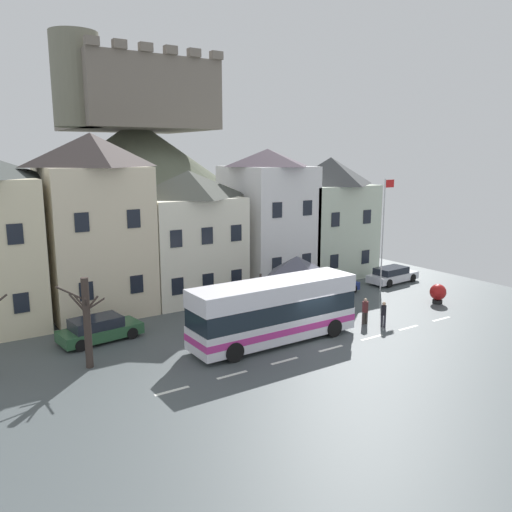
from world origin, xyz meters
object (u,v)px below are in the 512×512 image
at_px(townhouse_03, 267,217).
at_px(public_bench, 271,297).
at_px(townhouse_02, 190,236).
at_px(harbour_buoy, 438,293).
at_px(transit_bus, 274,312).
at_px(pedestrian_00, 320,299).
at_px(hilltop_castle, 138,181).
at_px(townhouse_01, 95,225).
at_px(parked_car_00, 392,275).
at_px(parked_car_01, 332,285).
at_px(flagpole, 384,228).
at_px(bare_tree_01, 87,321).
at_px(pedestrian_03, 365,310).
at_px(parked_car_02, 99,329).
at_px(townhouse_04, 329,217).
at_px(pedestrian_01, 384,313).
at_px(bus_shelter, 297,266).
at_px(pedestrian_02, 350,297).

xyz_separation_m(townhouse_03, public_bench, (-3.09, -5.03, -4.72)).
height_order(townhouse_02, harbour_buoy, townhouse_02).
relative_size(transit_bus, pedestrian_00, 5.87).
distance_m(hilltop_castle, harbour_buoy, 32.18).
height_order(townhouse_01, parked_car_00, townhouse_01).
relative_size(townhouse_01, parked_car_01, 2.70).
relative_size(flagpole, bare_tree_01, 1.88).
bearing_deg(pedestrian_03, parked_car_01, 64.49).
distance_m(hilltop_castle, parked_car_02, 27.96).
height_order(townhouse_03, parked_car_00, townhouse_03).
bearing_deg(townhouse_02, flagpole, -24.88).
xyz_separation_m(townhouse_01, harbour_buoy, (19.80, -10.67, -4.89)).
bearing_deg(townhouse_03, townhouse_04, -5.96).
distance_m(parked_car_02, harbour_buoy, 22.10).
bearing_deg(parked_car_01, townhouse_01, -21.59).
xyz_separation_m(hilltop_castle, parked_car_00, (11.56, -24.25, -6.61)).
distance_m(parked_car_02, pedestrian_01, 16.18).
bearing_deg(pedestrian_01, parked_car_02, 154.93).
xyz_separation_m(townhouse_03, pedestrian_01, (-0.33, -12.55, -4.35)).
distance_m(flagpole, harbour_buoy, 6.10).
xyz_separation_m(townhouse_01, transit_bus, (6.25, -10.58, -3.94)).
xyz_separation_m(townhouse_02, transit_bus, (-0.17, -10.43, -2.76)).
bearing_deg(townhouse_03, bus_shelter, -110.86).
relative_size(transit_bus, public_bench, 5.63).
height_order(hilltop_castle, parked_car_01, hilltop_castle).
relative_size(townhouse_03, parked_car_00, 2.28).
height_order(townhouse_03, pedestrian_03, townhouse_03).
height_order(parked_car_02, pedestrian_03, pedestrian_03).
bearing_deg(parked_car_00, transit_bus, -163.98).
distance_m(pedestrian_00, pedestrian_02, 2.17).
xyz_separation_m(bus_shelter, pedestrian_02, (3.13, -1.69, -2.11)).
distance_m(townhouse_02, flagpole, 14.10).
bearing_deg(pedestrian_00, public_bench, 110.08).
height_order(pedestrian_00, flagpole, flagpole).
bearing_deg(parked_car_00, pedestrian_03, -150.10).
relative_size(townhouse_01, townhouse_04, 1.16).
height_order(parked_car_01, pedestrian_03, pedestrian_03).
bearing_deg(public_bench, flagpole, -9.68).
bearing_deg(townhouse_04, bare_tree_01, -159.34).
distance_m(hilltop_castle, pedestrian_03, 31.16).
bearing_deg(transit_bus, pedestrian_01, -12.76).
xyz_separation_m(townhouse_04, bare_tree_01, (-22.26, -8.39, -2.58)).
bearing_deg(public_bench, pedestrian_02, -49.79).
bearing_deg(townhouse_02, pedestrian_02, -49.26).
bearing_deg(parked_car_02, public_bench, -3.56).
height_order(hilltop_castle, bare_tree_01, hilltop_castle).
height_order(townhouse_04, harbour_buoy, townhouse_04).
xyz_separation_m(hilltop_castle, pedestrian_01, (2.96, -31.38, -6.39)).
relative_size(pedestrian_00, bare_tree_01, 0.37).
xyz_separation_m(townhouse_01, flagpole, (19.21, -6.08, -0.92)).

